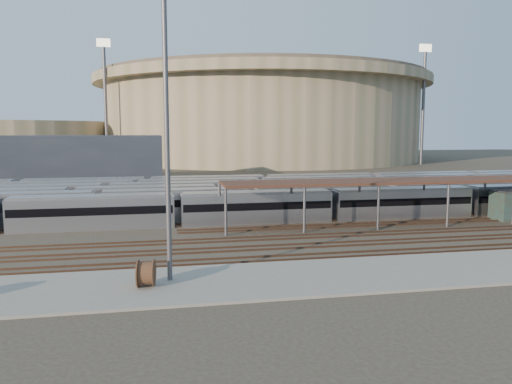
{
  "coord_description": "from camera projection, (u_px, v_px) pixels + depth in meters",
  "views": [
    {
      "loc": [
        -14.91,
        -49.93,
        11.05
      ],
      "look_at": [
        -2.65,
        12.0,
        3.23
      ],
      "focal_mm": 35.0,
      "sensor_mm": 36.0,
      "label": 1
    }
  ],
  "objects": [
    {
      "name": "empty_tracks",
      "position": [
        317.0,
        245.0,
        47.96
      ],
      "size": [
        170.0,
        9.62,
        0.18
      ],
      "color": "#4C3323",
      "rests_on": "ground"
    },
    {
      "name": "stadium",
      "position": [
        262.0,
        116.0,
        191.93
      ],
      "size": [
        124.0,
        124.0,
        32.5
      ],
      "color": "#9C876A",
      "rests_on": "ground"
    },
    {
      "name": "apron",
      "position": [
        295.0,
        278.0,
        37.26
      ],
      "size": [
        50.0,
        9.0,
        0.2
      ],
      "primitive_type": "cube",
      "color": "gray",
      "rests_on": "ground"
    },
    {
      "name": "service_building",
      "position": [
        55.0,
        161.0,
        99.02
      ],
      "size": [
        42.0,
        20.0,
        10.0
      ],
      "primitive_type": "cube",
      "color": "#1E232D",
      "rests_on": "ground"
    },
    {
      "name": "ground",
      "position": [
        302.0,
        235.0,
        52.84
      ],
      "size": [
        420.0,
        420.0,
        0.0
      ],
      "primitive_type": "plane",
      "color": "#383026",
      "rests_on": "ground"
    },
    {
      "name": "subway_trains",
      "position": [
        260.0,
        196.0,
        70.49
      ],
      "size": [
        124.98,
        23.9,
        3.6
      ],
      "color": "#A8A7AC",
      "rests_on": "ground"
    },
    {
      "name": "yard_light_pole",
      "position": [
        167.0,
        130.0,
        35.11
      ],
      "size": [
        0.81,
        0.36,
        21.62
      ],
      "color": "#535257",
      "rests_on": "apron"
    },
    {
      "name": "floodlight_2",
      "position": [
        423.0,
        100.0,
        161.14
      ],
      "size": [
        4.0,
        1.0,
        38.4
      ],
      "color": "#535257",
      "rests_on": "ground"
    },
    {
      "name": "cable_reel_east",
      "position": [
        146.0,
        273.0,
        34.76
      ],
      "size": [
        1.32,
        2.04,
        1.91
      ],
      "primitive_type": "cylinder",
      "rotation": [
        0.0,
        1.57,
        -0.14
      ],
      "color": "#553222",
      "rests_on": "apron"
    },
    {
      "name": "floodlight_3",
      "position": [
        168.0,
        107.0,
        204.14
      ],
      "size": [
        4.0,
        1.0,
        38.4
      ],
      "color": "#535257",
      "rests_on": "ground"
    },
    {
      "name": "inspection_shed",
      "position": [
        468.0,
        181.0,
        60.36
      ],
      "size": [
        60.3,
        6.0,
        5.3
      ],
      "color": "#535257",
      "rests_on": "ground"
    },
    {
      "name": "secondary_arena",
      "position": [
        20.0,
        143.0,
        166.98
      ],
      "size": [
        56.0,
        56.0,
        14.0
      ],
      "primitive_type": "cylinder",
      "color": "#9C876A",
      "rests_on": "ground"
    },
    {
      "name": "floodlight_0",
      "position": [
        105.0,
        99.0,
        151.61
      ],
      "size": [
        4.0,
        1.0,
        38.4
      ],
      "color": "#535257",
      "rests_on": "ground"
    }
  ]
}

